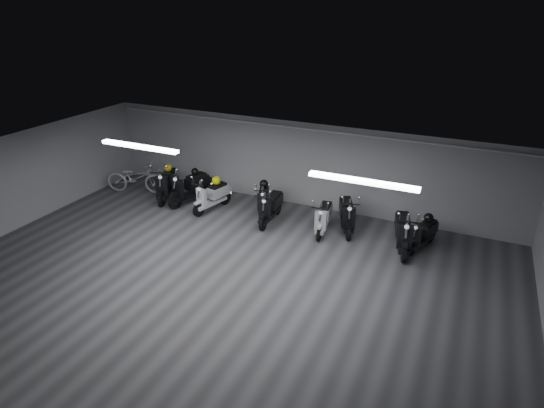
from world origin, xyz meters
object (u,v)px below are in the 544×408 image
at_px(scooter_9, 423,229).
at_px(helmet_4, 195,172).
at_px(scooter_5, 270,202).
at_px(scooter_1, 189,182).
at_px(scooter_6, 324,213).
at_px(bicycle, 135,174).
at_px(scooter_8, 404,226).
at_px(helmet_3, 264,184).
at_px(scooter_3, 264,195).
at_px(scooter_2, 211,191).
at_px(helmet_1, 429,218).
at_px(scooter_7, 347,209).
at_px(helmet_0, 216,181).
at_px(scooter_0, 166,179).
at_px(helmet_2, 168,168).

xyz_separation_m(scooter_9, helmet_4, (-7.46, 0.25, 0.44)).
bearing_deg(scooter_5, scooter_1, 173.24).
height_order(scooter_6, scooter_9, scooter_6).
distance_m(scooter_5, bicycle, 5.33).
height_order(scooter_8, helmet_3, scooter_8).
bearing_deg(scooter_9, bicycle, -159.32).
xyz_separation_m(scooter_1, helmet_4, (0.07, 0.27, 0.30)).
bearing_deg(scooter_9, scooter_8, -129.42).
bearing_deg(scooter_3, scooter_6, -34.22).
bearing_deg(scooter_9, scooter_2, -157.60).
bearing_deg(scooter_1, helmet_1, 16.76).
distance_m(bicycle, helmet_4, 2.37).
bearing_deg(scooter_1, scooter_7, 17.63).
relative_size(scooter_6, scooter_7, 0.90).
bearing_deg(bicycle, helmet_0, -105.55).
bearing_deg(helmet_3, scooter_2, -154.14).
xyz_separation_m(scooter_1, scooter_6, (4.76, -0.16, -0.12)).
bearing_deg(scooter_1, scooter_0, -161.85).
distance_m(scooter_0, scooter_7, 6.25).
bearing_deg(helmet_3, scooter_0, -170.49).
height_order(helmet_1, helmet_2, helmet_2).
relative_size(scooter_3, scooter_7, 0.89).
xyz_separation_m(scooter_1, scooter_3, (2.59, 0.31, -0.13)).
xyz_separation_m(scooter_7, helmet_4, (-5.27, 0.02, 0.35)).
distance_m(scooter_7, helmet_1, 2.28).
bearing_deg(scooter_9, scooter_1, -159.52).
xyz_separation_m(helmet_1, helmet_3, (-5.11, 0.29, 0.03)).
distance_m(scooter_3, scooter_7, 2.75).
bearing_deg(scooter_2, scooter_5, 14.07).
bearing_deg(scooter_7, helmet_1, -22.18).
bearing_deg(helmet_4, scooter_5, -9.06).
xyz_separation_m(scooter_6, scooter_7, (0.58, 0.41, 0.07)).
height_order(scooter_0, scooter_2, scooter_0).
relative_size(scooter_3, helmet_3, 5.70).
bearing_deg(helmet_4, scooter_7, -0.26).
height_order(scooter_9, helmet_2, scooter_9).
bearing_deg(scooter_9, helmet_1, 90.00).
relative_size(scooter_1, scooter_6, 1.19).
xyz_separation_m(scooter_6, helmet_4, (-4.69, 0.43, 0.42)).
height_order(scooter_0, scooter_6, scooter_0).
bearing_deg(helmet_1, scooter_5, -174.44).
xyz_separation_m(scooter_1, scooter_8, (7.05, -0.26, -0.02)).
height_order(bicycle, helmet_4, bicycle).
bearing_deg(helmet_1, bicycle, -178.44).
distance_m(scooter_2, scooter_9, 6.56).
xyz_separation_m(scooter_7, helmet_2, (-6.33, -0.03, 0.35)).
bearing_deg(helmet_1, scooter_8, -138.78).
bearing_deg(scooter_0, scooter_1, -15.48).
bearing_deg(scooter_9, scooter_7, -165.43).
bearing_deg(helmet_4, bicycle, -172.53).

